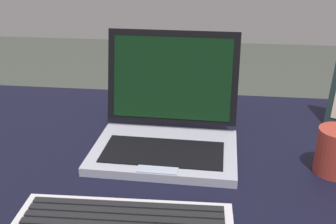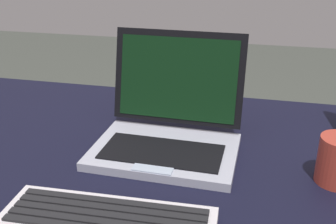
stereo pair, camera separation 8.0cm
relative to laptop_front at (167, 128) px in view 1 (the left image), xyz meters
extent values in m
cube|color=black|center=(-0.09, -0.03, -0.07)|extent=(1.51, 0.76, 0.03)
cube|color=#AEB0C1|center=(0.00, -0.04, -0.04)|extent=(0.30, 0.22, 0.02)
cube|color=black|center=(0.00, -0.05, -0.03)|extent=(0.25, 0.12, 0.00)
cube|color=#A9B7CD|center=(0.00, -0.12, -0.03)|extent=(0.08, 0.04, 0.00)
cube|color=black|center=(0.00, 0.09, 0.08)|extent=(0.30, 0.06, 0.20)
cube|color=black|center=(0.00, 0.08, 0.08)|extent=(0.27, 0.05, 0.18)
cube|color=silver|center=(0.00, 0.08, 0.05)|extent=(0.25, 0.01, 0.01)
cube|color=black|center=(-0.03, -0.28, -0.02)|extent=(0.31, 0.03, 0.00)
cube|color=black|center=(-0.03, -0.26, -0.02)|extent=(0.31, 0.03, 0.00)
cube|color=black|center=(-0.03, -0.25, -0.02)|extent=(0.31, 0.03, 0.00)
cylinder|color=#B43B2C|center=(0.33, -0.06, 0.00)|extent=(0.08, 0.08, 0.09)
camera|label=1|loc=(0.10, -0.77, 0.37)|focal=42.98mm
camera|label=2|loc=(0.17, -0.75, 0.37)|focal=42.98mm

